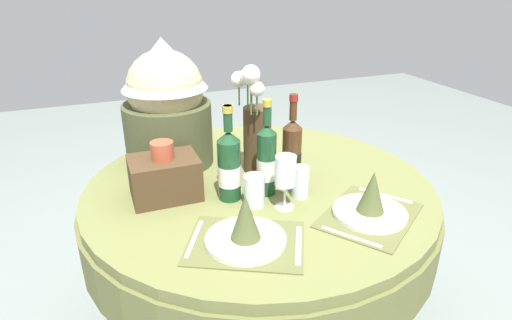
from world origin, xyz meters
TOP-DOWN VIEW (x-y plane):
  - dining_table at (0.00, 0.00)m, footprint 1.33×1.33m
  - place_setting_left at (-0.18, -0.35)m, footprint 0.42×0.39m
  - place_setting_right at (0.25, -0.36)m, footprint 0.43×0.41m
  - flower_vase at (0.02, 0.10)m, footprint 0.14×0.19m
  - wine_bottle_left at (-0.01, -0.09)m, footprint 0.07×0.07m
  - wine_bottle_centre at (0.10, -0.06)m, footprint 0.07×0.07m
  - wine_bottle_right at (-0.14, -0.07)m, footprint 0.08×0.08m
  - wine_glass_right at (0.01, -0.21)m, footprint 0.07×0.07m
  - tumbler_near_left at (-0.08, -0.15)m, footprint 0.07×0.07m
  - tumbler_near_right at (0.10, -0.15)m, footprint 0.06×0.06m
  - gift_tub_back_left at (-0.27, 0.31)m, footprint 0.35×0.35m
  - woven_basket_side_left at (-0.35, 0.02)m, footprint 0.23×0.17m

SIDE VIEW (x-z plane):
  - dining_table at x=0.00m, z-range 0.23..0.95m
  - place_setting_left at x=-0.18m, z-range 0.69..0.85m
  - place_setting_right at x=0.25m, z-range 0.69..0.85m
  - tumbler_near_left at x=-0.08m, z-range 0.72..0.83m
  - tumbler_near_right at x=0.10m, z-range 0.72..0.84m
  - woven_basket_side_left at x=-0.35m, z-range 0.70..0.91m
  - wine_bottle_right at x=-0.14m, z-range 0.68..1.02m
  - wine_bottle_centre at x=0.10m, z-range 0.68..1.03m
  - wine_bottle_left at x=-0.01m, z-range 0.68..1.03m
  - wine_glass_right at x=0.01m, z-range 0.76..0.95m
  - flower_vase at x=0.02m, z-range 0.70..1.14m
  - gift_tub_back_left at x=-0.27m, z-range 0.74..1.24m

